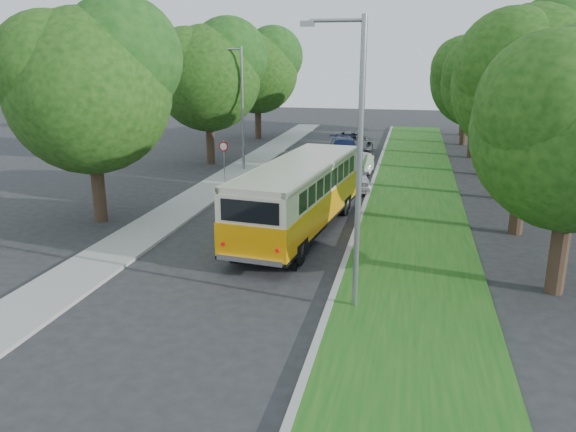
% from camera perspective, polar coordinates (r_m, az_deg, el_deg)
% --- Properties ---
extents(ground, '(120.00, 120.00, 0.00)m').
position_cam_1_polar(ground, '(19.50, -5.17, -5.10)').
color(ground, '#252527').
rests_on(ground, ground).
extents(curb, '(0.20, 70.00, 0.15)m').
position_cam_1_polar(curb, '(23.45, 6.97, -1.29)').
color(curb, gray).
rests_on(curb, ground).
extents(grass_verge, '(4.50, 70.00, 0.13)m').
position_cam_1_polar(grass_verge, '(23.37, 12.71, -1.66)').
color(grass_verge, '#165316').
rests_on(grass_verge, ground).
extents(sidewalk, '(2.20, 70.00, 0.12)m').
position_cam_1_polar(sidewalk, '(25.58, -12.08, -0.09)').
color(sidewalk, gray).
rests_on(sidewalk, ground).
extents(treeline, '(24.27, 41.91, 9.46)m').
position_cam_1_polar(treeline, '(35.40, 8.73, 14.11)').
color(treeline, '#332319').
rests_on(treeline, ground).
extents(lamppost_near, '(1.71, 0.16, 8.00)m').
position_cam_1_polar(lamppost_near, '(15.11, 6.94, 5.84)').
color(lamppost_near, gray).
rests_on(lamppost_near, ground).
extents(lamppost_far, '(1.71, 0.16, 7.50)m').
position_cam_1_polar(lamppost_far, '(34.99, -4.82, 11.24)').
color(lamppost_far, gray).
rests_on(lamppost_far, ground).
extents(warning_sign, '(0.56, 0.10, 2.50)m').
position_cam_1_polar(warning_sign, '(31.43, -6.53, 6.23)').
color(warning_sign, gray).
rests_on(warning_sign, ground).
extents(vintage_bus, '(3.78, 10.33, 3.00)m').
position_cam_1_polar(vintage_bus, '(22.43, 1.08, 1.81)').
color(vintage_bus, '#FE9E08').
rests_on(vintage_bus, ground).
extents(car_silver, '(2.60, 4.71, 1.52)m').
position_cam_1_polar(car_silver, '(30.80, 6.41, 4.23)').
color(car_silver, silver).
rests_on(car_silver, ground).
extents(car_white, '(2.23, 4.61, 1.46)m').
position_cam_1_polar(car_white, '(33.26, 6.57, 5.05)').
color(car_white, white).
rests_on(car_white, ground).
extents(car_blue, '(3.12, 5.49, 1.50)m').
position_cam_1_polar(car_blue, '(38.94, 5.72, 6.71)').
color(car_blue, navy).
rests_on(car_blue, ground).
extents(car_grey, '(3.52, 5.67, 1.47)m').
position_cam_1_polar(car_grey, '(42.76, 6.67, 7.49)').
color(car_grey, '#53555A').
rests_on(car_grey, ground).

